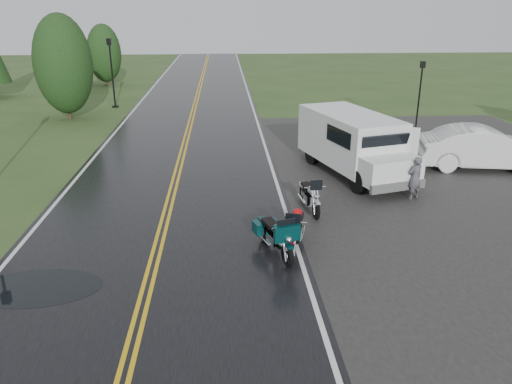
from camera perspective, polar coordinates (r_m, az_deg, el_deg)
ground at (r=13.62m, az=-11.36°, el=-7.17°), size 120.00×120.00×0.00m
road at (r=22.90m, az=-8.37°, el=4.53°), size 8.00×100.00×0.04m
parking_pad at (r=20.24m, az=23.24°, el=0.88°), size 14.00×24.00×0.03m
motorcycle_red at (r=12.75m, az=4.13°, el=-5.59°), size 1.31×2.28×1.27m
motorcycle_teal at (r=12.47m, az=3.64°, el=-6.20°), size 1.36×2.28×1.27m
motorcycle_silver at (r=15.28m, az=6.93°, el=-1.21°), size 0.96×2.16×1.24m
van_white at (r=17.63m, az=11.84°, el=3.48°), size 3.90×6.51×2.40m
person_at_van at (r=17.73m, az=17.73°, el=1.45°), size 0.64×0.55×1.48m
sedan_white at (r=22.14m, az=24.53°, el=4.54°), size 5.33×2.56×1.69m
lamp_post_far_left at (r=34.15m, az=-16.12°, el=12.92°), size 0.38×0.38×4.40m
lamp_post_far_right at (r=28.05m, az=18.16°, el=10.42°), size 0.31×0.31×3.62m
tree_left_mid at (r=31.18m, az=-21.03°, el=12.35°), size 3.25×3.25×5.07m
tree_left_far at (r=44.16m, az=-16.90°, el=14.28°), size 2.75×2.75×4.23m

